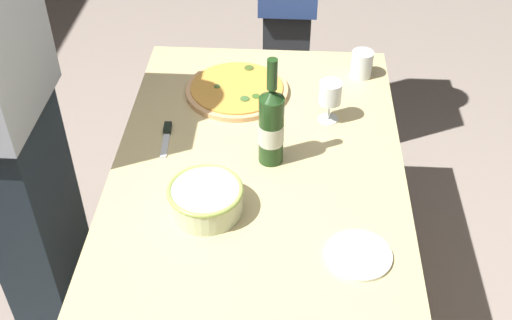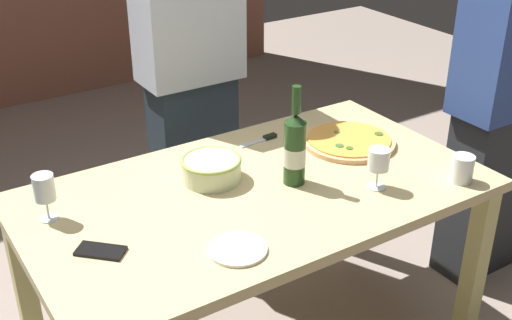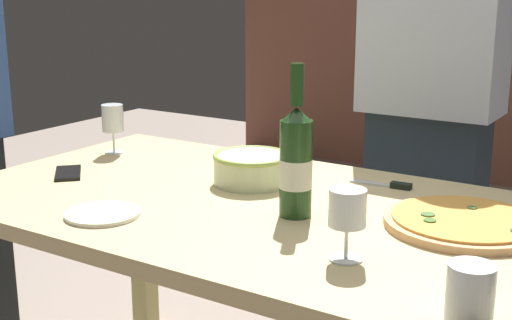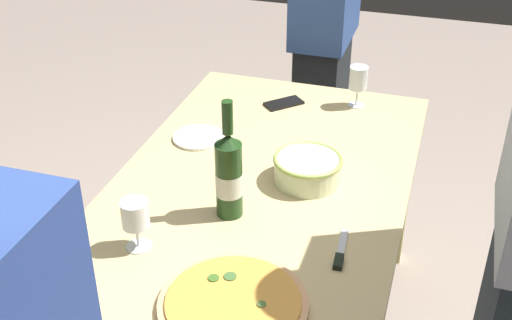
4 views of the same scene
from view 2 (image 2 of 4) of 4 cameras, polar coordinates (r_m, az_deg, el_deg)
name	(u,v)px [view 2 (image 2 of 4)]	position (r m, az deg, el deg)	size (l,w,h in m)	color
dining_table	(256,211)	(2.33, 0.00, -4.42)	(1.60, 0.90, 0.75)	#D1BA7F
pizza	(349,141)	(2.62, 8.04, 1.63)	(0.36, 0.36, 0.03)	#E2AA74
serving_bowl	(211,168)	(2.32, -3.89, -0.71)	(0.22, 0.22, 0.08)	beige
wine_bottle	(295,148)	(2.26, 3.38, 1.03)	(0.08, 0.08, 0.36)	#1F411A
wine_glass_near_pizza	(44,189)	(2.16, -17.87, -2.40)	(0.07, 0.07, 0.16)	white
wine_glass_by_bottle	(379,161)	(2.28, 10.57, -0.05)	(0.08, 0.08, 0.15)	white
cup_amber	(462,169)	(2.42, 17.42, -0.72)	(0.08, 0.08, 0.10)	white
side_plate	(238,249)	(1.97, -1.60, -7.74)	(0.18, 0.18, 0.01)	white
cell_phone	(101,251)	(2.01, -13.31, -7.66)	(0.07, 0.14, 0.01)	black
pizza_knife	(263,139)	(2.62, 0.63, 1.81)	(0.17, 0.03, 0.02)	silver
person_host	(501,106)	(2.97, 20.45, 4.40)	(0.44, 0.24, 1.62)	#2D3035
person_guest_left	(190,72)	(2.93, -5.71, 7.59)	(0.44, 0.24, 1.77)	#202C34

